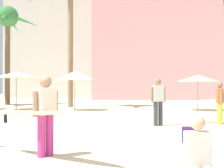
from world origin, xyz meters
TOP-DOWN VIEW (x-y plane):
  - hotel_pink at (7.74, 33.78)m, footprint 23.54×8.16m
  - palm_tree_far_left at (-9.37, 19.68)m, footprint 5.55×5.55m
  - cafe_umbrella_1 at (5.27, 14.38)m, footprint 2.51×2.51m
  - cafe_umbrella_3 at (-2.28, 13.82)m, footprint 2.34×2.34m
  - cafe_umbrella_4 at (-6.14, 14.01)m, footprint 2.78×2.78m
  - beach_towel at (3.87, 2.93)m, footprint 2.02×1.60m
  - backpack at (3.13, 2.87)m, footprint 0.30×0.24m
  - person_mid_left at (4.90, 7.37)m, footprint 3.13×0.91m
  - person_near_right at (0.07, 1.02)m, footprint 2.55×1.59m
  - person_far_right at (2.54, 6.49)m, footprint 0.59×0.37m
  - person_mid_right at (2.95, 0.03)m, footprint 0.61×0.97m

SIDE VIEW (x-z plane):
  - beach_towel at x=3.87m, z-range 0.00..0.01m
  - backpack at x=3.13m, z-range -0.01..0.41m
  - person_mid_right at x=2.95m, z-range -0.14..0.80m
  - person_mid_left at x=4.90m, z-range 0.08..1.70m
  - person_near_right at x=0.07m, z-range 0.08..1.71m
  - person_far_right at x=2.54m, z-range 0.09..1.82m
  - cafe_umbrella_1 at x=5.27m, z-range 0.88..3.06m
  - cafe_umbrella_3 at x=-2.28m, z-range 0.94..3.36m
  - cafe_umbrella_4 at x=-6.14m, z-range 1.02..3.43m
  - palm_tree_far_left at x=-9.37m, z-range 2.57..10.83m
  - hotel_pink at x=7.74m, z-range 0.00..19.07m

